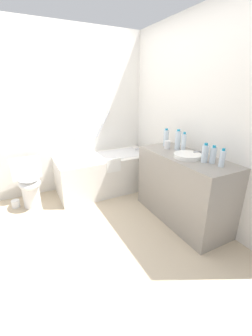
# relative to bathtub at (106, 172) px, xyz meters

# --- Properties ---
(ground_plane) EXTENTS (3.96, 3.96, 0.00)m
(ground_plane) POSITION_rel_bathtub_xyz_m (-0.68, -0.94, -0.31)
(ground_plane) COLOR #C1AD8E
(wall_back_tiled) EXTENTS (3.36, 0.10, 2.46)m
(wall_back_tiled) POSITION_rel_bathtub_xyz_m (-0.68, 0.40, 0.92)
(wall_back_tiled) COLOR silver
(wall_back_tiled) RESTS_ON ground_plane
(wall_right_mirror) EXTENTS (0.10, 2.99, 2.46)m
(wall_right_mirror) POSITION_rel_bathtub_xyz_m (0.85, -0.94, 0.92)
(wall_right_mirror) COLOR silver
(wall_right_mirror) RESTS_ON ground_plane
(bathtub) EXTENTS (1.54, 0.71, 1.25)m
(bathtub) POSITION_rel_bathtub_xyz_m (0.00, 0.00, 0.00)
(bathtub) COLOR silver
(bathtub) RESTS_ON ground_plane
(toilet) EXTENTS (0.40, 0.52, 0.67)m
(toilet) POSITION_rel_bathtub_xyz_m (-1.15, 0.02, 0.05)
(toilet) COLOR white
(toilet) RESTS_ON ground_plane
(vanity_counter) EXTENTS (0.53, 1.27, 0.85)m
(vanity_counter) POSITION_rel_bathtub_xyz_m (0.54, -1.23, 0.11)
(vanity_counter) COLOR gray
(vanity_counter) RESTS_ON ground_plane
(sink_basin) EXTENTS (0.31, 0.31, 0.05)m
(sink_basin) POSITION_rel_bathtub_xyz_m (0.49, -1.30, 0.56)
(sink_basin) COLOR white
(sink_basin) RESTS_ON vanity_counter
(sink_faucet) EXTENTS (0.12, 0.15, 0.06)m
(sink_faucet) POSITION_rel_bathtub_xyz_m (0.68, -1.30, 0.57)
(sink_faucet) COLOR #AAAAAF
(sink_faucet) RESTS_ON vanity_counter
(water_bottle_0) EXTENTS (0.06, 0.06, 0.25)m
(water_bottle_0) POSITION_rel_bathtub_xyz_m (0.61, -1.10, 0.65)
(water_bottle_0) COLOR silver
(water_bottle_0) RESTS_ON vanity_counter
(water_bottle_1) EXTENTS (0.06, 0.06, 0.19)m
(water_bottle_1) POSITION_rel_bathtub_xyz_m (0.59, -1.68, 0.63)
(water_bottle_1) COLOR silver
(water_bottle_1) RESTS_ON vanity_counter
(water_bottle_2) EXTENTS (0.07, 0.07, 0.26)m
(water_bottle_2) POSITION_rel_bathtub_xyz_m (0.61, -0.98, 0.66)
(water_bottle_2) COLOR silver
(water_bottle_2) RESTS_ON vanity_counter
(water_bottle_3) EXTENTS (0.06, 0.06, 0.19)m
(water_bottle_3) POSITION_rel_bathtub_xyz_m (0.60, -1.56, 0.63)
(water_bottle_3) COLOR silver
(water_bottle_3) RESTS_ON vanity_counter
(water_bottle_4) EXTENTS (0.07, 0.07, 0.24)m
(water_bottle_4) POSITION_rel_bathtub_xyz_m (0.60, -0.76, 0.65)
(water_bottle_4) COLOR silver
(water_bottle_4) RESTS_ON vanity_counter
(water_bottle_5) EXTENTS (0.07, 0.07, 0.21)m
(water_bottle_5) POSITION_rel_bathtub_xyz_m (0.54, -1.50, 0.64)
(water_bottle_5) COLOR silver
(water_bottle_5) RESTS_ON vanity_counter
(drinking_glass_0) EXTENTS (0.08, 0.08, 0.10)m
(drinking_glass_0) POSITION_rel_bathtub_xyz_m (0.53, -0.88, 0.59)
(drinking_glass_0) COLOR white
(drinking_glass_0) RESTS_ON vanity_counter
(toilet_paper_roll) EXTENTS (0.11, 0.11, 0.11)m
(toilet_paper_roll) POSITION_rel_bathtub_xyz_m (-1.37, 0.04, -0.26)
(toilet_paper_roll) COLOR white
(toilet_paper_roll) RESTS_ON ground_plane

